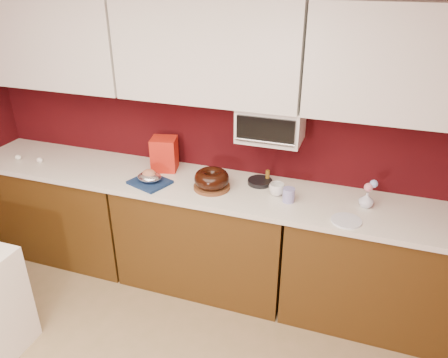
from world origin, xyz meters
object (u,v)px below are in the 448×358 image
at_px(toaster_oven, 271,123).
at_px(blue_jar, 289,195).
at_px(foil_ham_nest, 149,177).
at_px(bundt_cake, 212,179).
at_px(pandoro_box, 164,154).
at_px(flower_vase, 367,199).
at_px(coffee_mug, 277,188).

bearing_deg(toaster_oven, blue_jar, -47.70).
bearing_deg(foil_ham_nest, blue_jar, 3.89).
bearing_deg(bundt_cake, toaster_oven, 29.79).
relative_size(foil_ham_nest, pandoro_box, 0.69).
height_order(foil_ham_nest, flower_vase, flower_vase).
bearing_deg(coffee_mug, blue_jar, -33.61).
xyz_separation_m(pandoro_box, coffee_mug, (0.94, -0.13, -0.08)).
xyz_separation_m(foil_ham_nest, coffee_mug, (0.94, 0.14, -0.00)).
distance_m(toaster_oven, bundt_cake, 0.58).
xyz_separation_m(toaster_oven, coffee_mug, (0.10, -0.15, -0.42)).
bearing_deg(foil_ham_nest, flower_vase, 6.25).
distance_m(toaster_oven, foil_ham_nest, 0.98).
height_order(toaster_oven, blue_jar, toaster_oven).
distance_m(bundt_cake, blue_jar, 0.57).
relative_size(foil_ham_nest, coffee_mug, 1.70).
height_order(toaster_oven, bundt_cake, toaster_oven).
relative_size(bundt_cake, pandoro_box, 0.97).
bearing_deg(blue_jar, toaster_oven, 132.30).
height_order(coffee_mug, blue_jar, coffee_mug).
bearing_deg(pandoro_box, toaster_oven, -12.38).
xyz_separation_m(bundt_cake, pandoro_box, (-0.47, 0.19, 0.05)).
xyz_separation_m(toaster_oven, flower_vase, (0.71, -0.12, -0.41)).
distance_m(foil_ham_nest, flower_vase, 1.56).
bearing_deg(coffee_mug, foil_ham_nest, -171.75).
bearing_deg(toaster_oven, pandoro_box, -178.55).
bearing_deg(bundt_cake, blue_jar, -0.80).
bearing_deg(toaster_oven, foil_ham_nest, -160.87).
distance_m(blue_jar, flower_vase, 0.52).
bearing_deg(coffee_mug, pandoro_box, 171.96).
relative_size(bundt_cake, foil_ham_nest, 1.40).
distance_m(foil_ham_nest, blue_jar, 1.04).
bearing_deg(coffee_mug, bundt_cake, -173.04).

